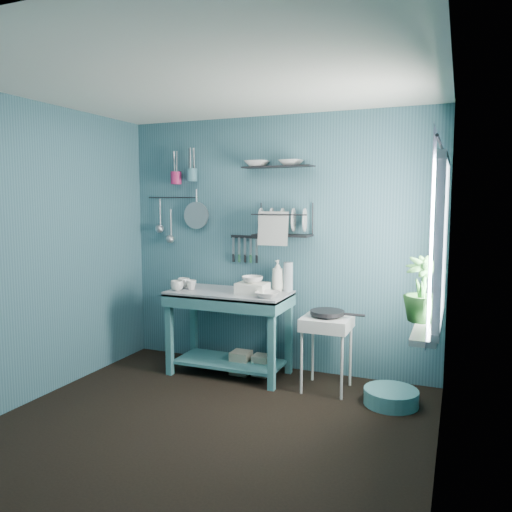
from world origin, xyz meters
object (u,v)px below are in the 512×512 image
at_px(mug_mid, 191,285).
at_px(hotplate_stand, 327,353).
at_px(wash_tub, 252,288).
at_px(soap_bottle, 278,275).
at_px(water_bottle, 288,277).
at_px(colander, 196,215).
at_px(mug_left, 177,286).
at_px(work_counter, 229,333).
at_px(frying_pan, 327,312).
at_px(floor_basin, 391,397).
at_px(utensil_cup_teal, 192,175).
at_px(dish_rack, 283,220).
at_px(storage_tin_large, 241,362).
at_px(mug_right, 184,283).
at_px(potted_plant, 422,289).
at_px(utensil_cup_magenta, 176,178).
at_px(storage_tin_small, 261,365).

bearing_deg(mug_mid, hotplate_stand, 0.86).
distance_m(wash_tub, soap_bottle, 0.30).
height_order(water_bottle, colander, colander).
xyz_separation_m(mug_left, soap_bottle, (0.90, 0.36, 0.10)).
bearing_deg(work_counter, frying_pan, 7.54).
relative_size(work_counter, floor_basin, 2.58).
distance_m(hotplate_stand, utensil_cup_teal, 2.25).
relative_size(hotplate_stand, frying_pan, 2.21).
height_order(mug_left, dish_rack, dish_rack).
relative_size(soap_bottle, storage_tin_large, 1.36).
xyz_separation_m(water_bottle, frying_pan, (0.45, -0.26, -0.26)).
bearing_deg(mug_right, frying_pan, -1.55).
relative_size(soap_bottle, potted_plant, 0.65).
bearing_deg(mug_left, mug_right, 97.13).
bearing_deg(storage_tin_large, potted_plant, -21.54).
relative_size(utensil_cup_magenta, utensil_cup_teal, 1.00).
bearing_deg(mug_mid, mug_left, -135.00).
bearing_deg(potted_plant, mug_right, 164.91).
distance_m(work_counter, utensil_cup_magenta, 1.71).
bearing_deg(storage_tin_small, mug_right, -174.29).
bearing_deg(colander, utensil_cup_teal, -133.22).
height_order(frying_pan, storage_tin_large, frying_pan).
bearing_deg(floor_basin, storage_tin_small, 168.93).
height_order(mug_mid, hotplate_stand, mug_mid).
bearing_deg(colander, dish_rack, -4.66).
xyz_separation_m(colander, potted_plant, (2.33, -0.95, -0.47)).
distance_m(mug_left, hotplate_stand, 1.55).
bearing_deg(hotplate_stand, mug_left, -176.01).
distance_m(hotplate_stand, storage_tin_small, 0.72).
bearing_deg(utensil_cup_magenta, soap_bottle, -4.85).
distance_m(soap_bottle, floor_basin, 1.49).
bearing_deg(storage_tin_small, soap_bottle, 45.00).
height_order(mug_mid, storage_tin_small, mug_mid).
relative_size(water_bottle, dish_rack, 0.51).
bearing_deg(hotplate_stand, soap_bottle, 155.77).
height_order(work_counter, mug_right, mug_right).
xyz_separation_m(soap_bottle, dish_rack, (0.03, 0.05, 0.53)).
height_order(work_counter, utensil_cup_teal, utensil_cup_teal).
xyz_separation_m(frying_pan, colander, (-1.50, 0.37, 0.83)).
height_order(wash_tub, utensil_cup_magenta, utensil_cup_magenta).
relative_size(soap_bottle, colander, 1.07).
height_order(soap_bottle, dish_rack, dish_rack).
height_order(hotplate_stand, utensil_cup_magenta, utensil_cup_magenta).
bearing_deg(potted_plant, mug_mid, 165.59).
xyz_separation_m(potted_plant, storage_tin_large, (-1.69, 0.67, -0.95)).
bearing_deg(mug_mid, utensil_cup_magenta, 135.69).
height_order(water_bottle, storage_tin_small, water_bottle).
distance_m(frying_pan, floor_basin, 0.87).
xyz_separation_m(water_bottle, dish_rack, (-0.07, 0.03, 0.54)).
relative_size(frying_pan, storage_tin_small, 1.50).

